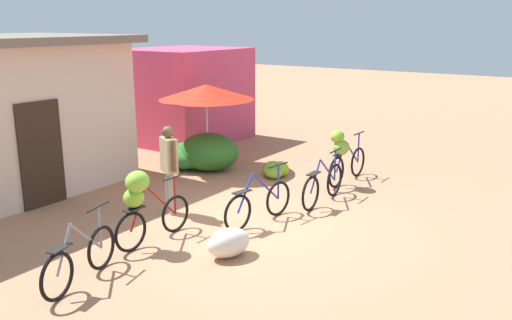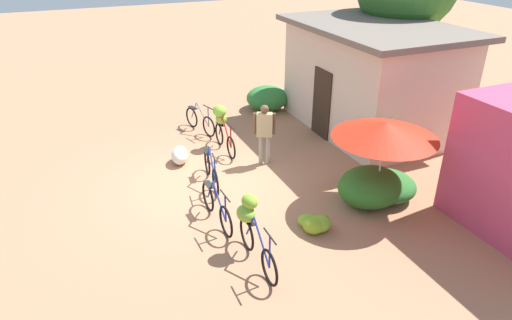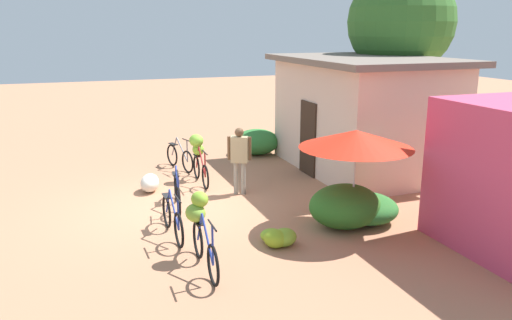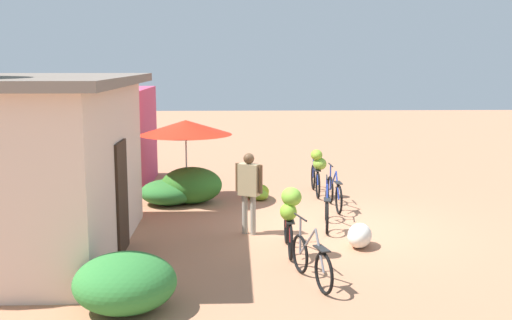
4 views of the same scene
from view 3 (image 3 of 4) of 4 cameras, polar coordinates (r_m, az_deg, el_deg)
ground_plane at (r=11.71m, az=-8.75°, el=-5.25°), size 60.00×60.00×0.00m
building_low at (r=14.70m, az=11.73°, el=5.06°), size 5.39×3.80×3.14m
tree_behind_building at (r=16.69m, az=15.77°, el=14.43°), size 3.22×3.22×5.70m
hedge_bush_front_left at (r=16.36m, az=0.09°, el=2.04°), size 1.37×1.42×0.80m
hedge_bush_front_right at (r=10.92m, az=12.01°, el=-5.23°), size 1.34×1.36×0.59m
hedge_bush_mid at (r=10.52m, az=9.83°, el=-5.06°), size 1.28×1.48×0.88m
market_umbrella at (r=10.12m, az=11.03°, el=2.30°), size 2.22×2.22×2.01m
bicycle_leftmost at (r=14.75m, az=-8.46°, el=0.31°), size 1.54×0.47×0.94m
bicycle_near_pile at (r=13.39m, az=-6.41°, el=0.71°), size 1.62×0.45×1.24m
bicycle_center_loaded at (r=11.60m, az=-8.72°, el=-3.59°), size 1.69×0.29×0.96m
bicycle_by_shop at (r=10.04m, az=-9.25°, el=-6.46°), size 1.72×0.15×0.95m
bicycle_rightmost at (r=8.74m, az=-6.19°, el=-7.14°), size 1.73×0.43×1.22m
banana_pile_on_ground at (r=9.63m, az=2.49°, el=-8.57°), size 0.83×0.78×0.34m
produce_sack at (r=12.90m, az=-11.69°, el=-2.50°), size 0.81×0.65×0.44m
person_vendor at (r=12.26m, az=-1.85°, el=0.68°), size 0.36×0.53×1.63m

